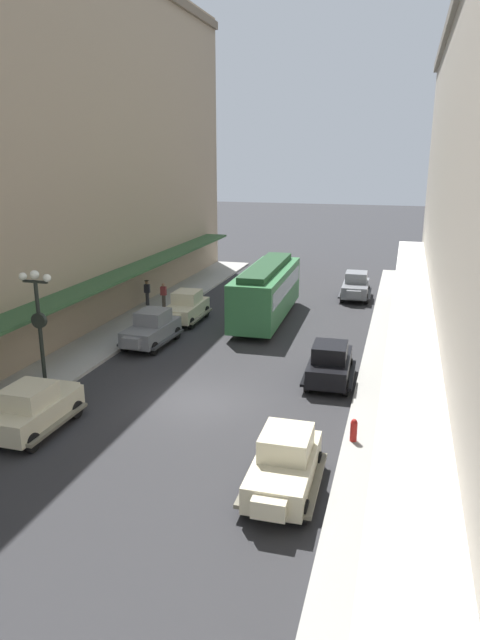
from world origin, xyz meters
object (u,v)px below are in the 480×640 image
(fire_hydrant, at_px, (354,430))
(parked_car_5, at_px, (34,407))
(pedestrian_1, at_px, (392,354))
(lamp_post_with_clock, at_px, (40,327))
(pedestrian_0, at_px, (147,292))
(parked_car_0, at_px, (186,306))
(parked_car_1, at_px, (356,285))
(parked_car_4, at_px, (285,462))
(parked_car_3, at_px, (152,328))
(streetcar, at_px, (266,290))
(pedestrian_2, at_px, (164,295))
(parked_car_2, at_px, (330,362))

(fire_hydrant, bearing_deg, parked_car_5, -169.20)
(pedestrian_1, bearing_deg, lamp_post_with_clock, -155.44)
(lamp_post_with_clock, height_order, pedestrian_0, lamp_post_with_clock)
(parked_car_0, relative_size, pedestrian_1, 2.61)
(lamp_post_with_clock, bearing_deg, pedestrian_0, 97.89)
(parked_car_1, xyz_separation_m, parked_car_4, (0.09, -24.91, 0.00))
(parked_car_3, distance_m, pedestrian_0, 7.91)
(lamp_post_with_clock, xyz_separation_m, pedestrian_1, (13.80, 6.31, -2.00))
(parked_car_0, height_order, pedestrian_0, parked_car_0)
(pedestrian_0, relative_size, pedestrian_1, 1.02)
(streetcar, xyz_separation_m, pedestrian_2, (-6.90, 0.48, -0.91))
(parked_car_0, relative_size, fire_hydrant, 5.21)
(parked_car_5, xyz_separation_m, pedestrian_2, (-2.25, 17.02, 0.05))
(pedestrian_2, bearing_deg, lamp_post_with_clock, -87.20)
(streetcar, relative_size, lamp_post_with_clock, 1.87)
(parked_car_4, height_order, pedestrian_1, parked_car_4)
(parked_car_2, xyz_separation_m, parked_car_4, (-0.18, -8.94, 0.00))
(parked_car_2, distance_m, parked_car_5, 12.29)
(parked_car_3, relative_size, lamp_post_with_clock, 0.84)
(streetcar, relative_size, pedestrian_2, 5.89)
(parked_car_1, xyz_separation_m, parked_car_3, (-9.42, -13.33, 0.00))
(parked_car_5, height_order, pedestrian_1, parked_car_5)
(parked_car_4, bearing_deg, pedestrian_0, 124.89)
(parked_car_0, distance_m, parked_car_5, 14.93)
(pedestrian_0, bearing_deg, pedestrian_1, -27.09)
(lamp_post_with_clock, height_order, fire_hydrant, lamp_post_with_clock)
(lamp_post_with_clock, bearing_deg, parked_car_2, 22.56)
(parked_car_2, relative_size, streetcar, 0.45)
(pedestrian_1, bearing_deg, fire_hydrant, -98.38)
(parked_car_5, xyz_separation_m, fire_hydrant, (11.19, 2.13, -0.38))
(parked_car_2, xyz_separation_m, pedestrian_0, (-13.20, 9.73, 0.07))
(streetcar, relative_size, fire_hydrant, 11.78)
(parked_car_1, distance_m, fire_hydrant, 21.54)
(parked_car_3, bearing_deg, fire_hydrant, -35.92)
(parked_car_1, height_order, parked_car_4, same)
(parked_car_3, distance_m, fire_hydrant, 13.87)
(parked_car_5, xyz_separation_m, pedestrian_1, (12.24, 9.28, 0.05))
(parked_car_3, xyz_separation_m, fire_hydrant, (11.23, -8.14, -0.38))
(parked_car_0, bearing_deg, parked_car_3, -91.74)
(parked_car_4, relative_size, lamp_post_with_clock, 0.83)
(parked_car_0, height_order, streetcar, streetcar)
(lamp_post_with_clock, distance_m, pedestrian_1, 15.31)
(streetcar, bearing_deg, pedestrian_0, 174.30)
(pedestrian_1, bearing_deg, parked_car_0, 155.07)
(parked_car_0, distance_m, lamp_post_with_clock, 12.24)
(parked_car_5, relative_size, pedestrian_0, 2.56)
(parked_car_2, height_order, parked_car_4, same)
(parked_car_3, height_order, lamp_post_with_clock, lamp_post_with_clock)
(parked_car_1, bearing_deg, pedestrian_0, -154.26)
(lamp_post_with_clock, distance_m, pedestrian_0, 14.66)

